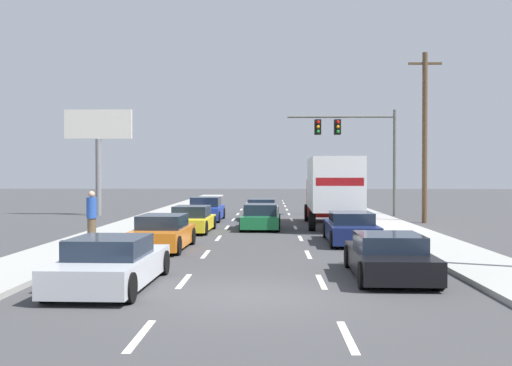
% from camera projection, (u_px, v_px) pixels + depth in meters
% --- Properties ---
extents(ground_plane, '(140.00, 140.00, 0.00)m').
position_uv_depth(ground_plane, '(263.00, 216.00, 38.06)').
color(ground_plane, '#3D3D3F').
extents(sidewalk_right, '(2.44, 80.00, 0.14)m').
position_uv_depth(sidewalk_right, '(380.00, 221.00, 32.91)').
color(sidewalk_right, '#9E9E99').
rests_on(sidewalk_right, ground_plane).
extents(sidewalk_left, '(2.44, 80.00, 0.14)m').
position_uv_depth(sidewalk_left, '(146.00, 221.00, 33.21)').
color(sidewalk_left, '#9E9E99').
rests_on(sidewalk_left, ground_plane).
extents(lane_markings, '(3.54, 57.00, 0.01)m').
position_uv_depth(lane_markings, '(262.00, 223.00, 32.30)').
color(lane_markings, silver).
rests_on(lane_markings, ground_plane).
extents(car_blue, '(1.93, 4.28, 1.35)m').
position_uv_depth(car_blue, '(206.00, 210.00, 34.18)').
color(car_blue, '#1E389E').
rests_on(car_blue, ground_plane).
extents(car_yellow, '(1.94, 4.12, 1.20)m').
position_uv_depth(car_yellow, '(192.00, 220.00, 27.48)').
color(car_yellow, yellow).
rests_on(car_yellow, ground_plane).
extents(car_orange, '(1.92, 4.15, 1.22)m').
position_uv_depth(car_orange, '(162.00, 233.00, 21.11)').
color(car_orange, orange).
rests_on(car_orange, ground_plane).
extents(car_silver, '(2.05, 4.66, 1.20)m').
position_uv_depth(car_silver, '(111.00, 264.00, 14.04)').
color(car_silver, '#B7BABF').
rests_on(car_silver, ground_plane).
extents(car_white, '(1.98, 4.57, 1.21)m').
position_uv_depth(car_white, '(262.00, 210.00, 35.18)').
color(car_white, white).
rests_on(car_white, ground_plane).
extents(car_green, '(1.94, 4.15, 1.21)m').
position_uv_depth(car_green, '(261.00, 217.00, 28.98)').
color(car_green, '#196B38').
rests_on(car_green, ground_plane).
extents(box_truck, '(2.68, 8.85, 3.45)m').
position_uv_depth(box_truck, '(332.00, 188.00, 30.19)').
color(box_truck, white).
rests_on(box_truck, ground_plane).
extents(car_navy, '(1.92, 4.64, 1.21)m').
position_uv_depth(car_navy, '(351.00, 229.00, 23.03)').
color(car_navy, '#141E4C').
rests_on(car_navy, ground_plane).
extents(car_black, '(2.02, 4.35, 1.12)m').
position_uv_depth(car_black, '(389.00, 257.00, 15.37)').
color(car_black, black).
rests_on(car_black, ground_plane).
extents(traffic_signal_mast, '(6.87, 0.69, 6.73)m').
position_uv_depth(traffic_signal_mast, '(350.00, 137.00, 37.86)').
color(traffic_signal_mast, '#595B56').
rests_on(traffic_signal_mast, ground_plane).
extents(utility_pole_mid, '(1.80, 0.28, 9.26)m').
position_uv_depth(utility_pole_mid, '(425.00, 135.00, 32.50)').
color(utility_pole_mid, brown).
rests_on(utility_pole_mid, ground_plane).
extents(roadside_billboard, '(4.34, 0.36, 6.80)m').
position_uv_depth(roadside_billboard, '(98.00, 139.00, 38.39)').
color(roadside_billboard, slate).
rests_on(roadside_billboard, ground_plane).
extents(pedestrian_near_corner, '(0.38, 0.38, 1.89)m').
position_uv_depth(pedestrian_near_corner, '(92.00, 216.00, 22.18)').
color(pedestrian_near_corner, brown).
rests_on(pedestrian_near_corner, sidewalk_left).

